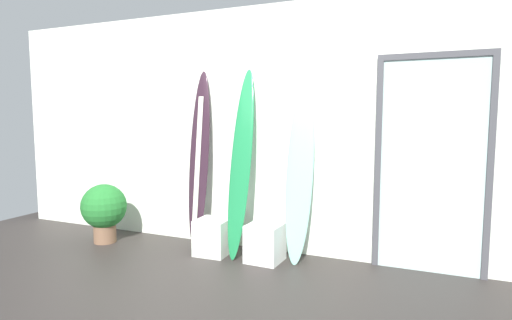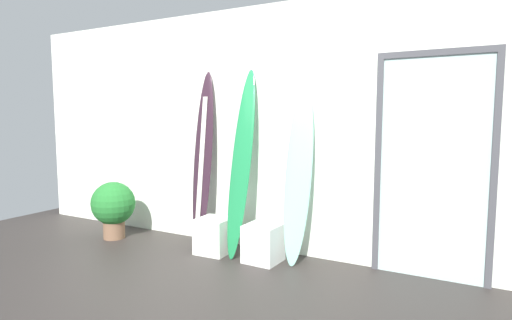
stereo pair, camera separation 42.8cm
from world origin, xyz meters
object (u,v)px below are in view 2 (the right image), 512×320
Objects in this scene: surfboard_seafoam at (299,174)px; display_block_center at (263,243)px; surfboard_emerald at (241,164)px; potted_plant at (113,206)px; glass_door at (433,163)px; surfboard_charcoal at (203,159)px; display_block_left at (214,236)px.

surfboard_seafoam is 0.84m from display_block_center.
potted_plant is at bearing -172.18° from surfboard_emerald.
glass_door is 2.98× the size of potted_plant.
glass_door is (1.28, 0.19, 0.16)m from surfboard_seafoam.
surfboard_charcoal reaches higher than display_block_left.
potted_plant reaches higher than display_block_left.
surfboard_emerald is (0.60, -0.11, -0.02)m from surfboard_charcoal.
glass_door is at bearing 9.54° from display_block_left.
surfboard_charcoal is 1.27m from display_block_center.
surfboard_emerald is 2.87× the size of potted_plant.
surfboard_emerald is at bearing 163.77° from display_block_center.
surfboard_charcoal is at bearing 178.43° from surfboard_seafoam.
surfboard_charcoal is 5.23× the size of display_block_left.
display_block_left is 1.48m from potted_plant.
display_block_center is at bearing -167.22° from glass_door.
display_block_center is (0.33, -0.10, -0.83)m from surfboard_emerald.
glass_door reaches higher than potted_plant.
surfboard_charcoal is 1.36m from potted_plant.
surfboard_charcoal is at bearing -176.40° from glass_door.
potted_plant is at bearing -174.72° from display_block_left.
potted_plant is (-3.70, -0.51, -0.69)m from glass_door.
display_block_center is at bearing -12.51° from surfboard_charcoal.
surfboard_charcoal reaches higher than potted_plant.
surfboard_emerald is 5.21× the size of display_block_left.
surfboard_emerald is 5.17× the size of display_block_center.
glass_door is (1.61, 0.37, 0.91)m from display_block_center.
surfboard_seafoam is at bearing -1.57° from surfboard_charcoal.
glass_door is at bearing 12.78° from display_block_center.
display_block_center is 1.89m from glass_door.
surfboard_seafoam is 0.88× the size of glass_door.
surfboard_charcoal is 1.00× the size of surfboard_emerald.
surfboard_charcoal is 1.10× the size of surfboard_seafoam.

